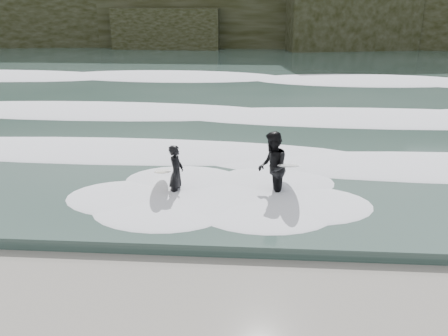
{
  "coord_description": "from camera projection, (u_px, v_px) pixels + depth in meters",
  "views": [
    {
      "loc": [
        0.9,
        -6.86,
        5.74
      ],
      "look_at": [
        -0.04,
        6.22,
        1.0
      ],
      "focal_mm": 40.0,
      "sensor_mm": 36.0,
      "label": 1
    }
  ],
  "objects": [
    {
      "name": "foam_far",
      "position": [
        246.0,
        76.0,
        31.74
      ],
      "size": [
        60.0,
        4.8,
        0.3
      ],
      "primitive_type": "ellipsoid",
      "color": "white",
      "rests_on": "sea"
    },
    {
      "name": "surfer_left",
      "position": [
        174.0,
        173.0,
        14.05
      ],
      "size": [
        1.02,
        1.85,
        1.65
      ],
      "color": "black",
      "rests_on": "ground"
    },
    {
      "name": "sea",
      "position": [
        247.0,
        71.0,
        35.6
      ],
      "size": [
        90.0,
        52.0,
        0.3
      ],
      "primitive_type": "cube",
      "color": "#2F453E",
      "rests_on": "ground"
    },
    {
      "name": "foam_near",
      "position": [
        231.0,
        157.0,
        16.75
      ],
      "size": [
        60.0,
        3.2,
        0.2
      ],
      "primitive_type": "ellipsoid",
      "color": "white",
      "rests_on": "sea"
    },
    {
      "name": "foam_mid",
      "position": [
        240.0,
        109.0,
        23.31
      ],
      "size": [
        60.0,
        4.0,
        0.24
      ],
      "primitive_type": "ellipsoid",
      "color": "white",
      "rests_on": "sea"
    },
    {
      "name": "surfer_right",
      "position": [
        274.0,
        167.0,
        13.88
      ],
      "size": [
        1.17,
        2.21,
        2.05
      ],
      "color": "black",
      "rests_on": "ground"
    }
  ]
}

